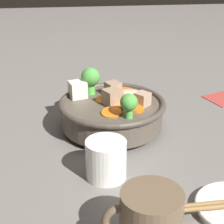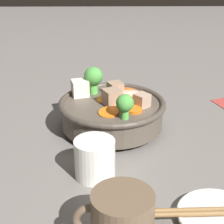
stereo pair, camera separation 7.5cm
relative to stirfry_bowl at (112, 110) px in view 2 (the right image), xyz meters
name	(u,v)px [view 2 (the right image)]	position (x,y,z in m)	size (l,w,h in m)	color
ground_plane	(112,129)	(0.00, 0.00, -0.04)	(3.00, 3.00, 0.00)	slate
stirfry_bowl	(112,110)	(0.00, 0.00, 0.00)	(0.21, 0.21, 0.11)	#51473D
side_saucer	(219,217)	(-0.14, 0.28, -0.03)	(0.12, 0.12, 0.01)	white
tea_cup	(95,158)	(0.03, 0.16, -0.01)	(0.07, 0.07, 0.06)	white
dark_mug	(121,222)	(-0.01, 0.32, 0.00)	(0.10, 0.08, 0.08)	brown
chopsticks_pair	(219,211)	(-0.14, 0.28, -0.03)	(0.21, 0.02, 0.01)	olive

